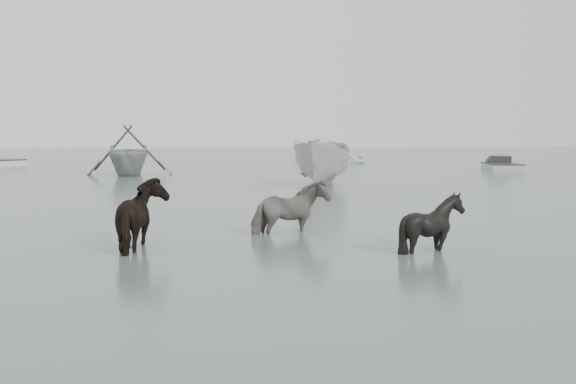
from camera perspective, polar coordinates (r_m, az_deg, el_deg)
The scene contains 8 objects.
ground at distance 13.18m, azimuth -0.11°, elevation -4.69°, with size 140.00×140.00×0.00m, color #546460.
pony_pinto at distance 15.37m, azimuth 0.12°, elevation -0.60°, with size 0.77×1.69×1.43m, color black.
pony_dark at distance 13.72m, azimuth -11.18°, elevation -1.01°, with size 1.59×1.36×1.60m, color black.
pony_black at distance 13.37m, azimuth 11.34°, elevation -1.74°, with size 1.08×1.22×1.34m, color black.
rowboat_trail at distance 35.36m, azimuth -12.44°, elevation 3.37°, with size 4.15×4.81×2.54m, color #969896.
boat_small at distance 27.98m, azimuth 2.85°, elevation 2.50°, with size 1.93×5.13×1.98m, color beige.
skiff_port at distance 40.06m, azimuth 16.56°, elevation 2.18°, with size 4.27×1.60×0.75m, color #ABADAB, non-canonical shape.
skiff_mid at distance 47.61m, azimuth 3.20°, elevation 2.80°, with size 5.94×1.60×0.75m, color #A3A6A3, non-canonical shape.
Camera 1 is at (-1.47, -12.90, 2.22)m, focal length 45.00 mm.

